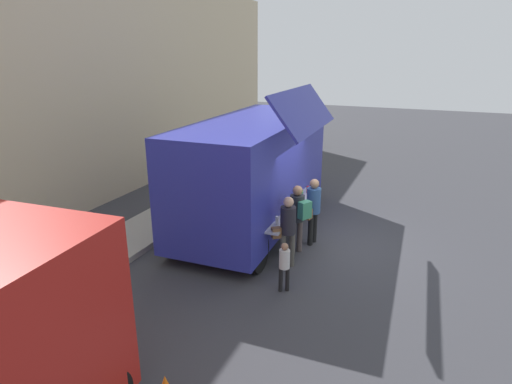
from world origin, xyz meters
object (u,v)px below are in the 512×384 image
trash_bin (237,170)px  customer_mid_with_backpack (298,213)px  food_truck_main (255,169)px  customer_rear_waiting (287,226)px  child_near_queue (284,263)px  customer_front_ordering (313,206)px

trash_bin → customer_mid_with_backpack: customer_mid_with_backpack is taller
food_truck_main → customer_mid_with_backpack: bearing=-128.8°
customer_mid_with_backpack → customer_rear_waiting: size_ratio=1.02×
child_near_queue → customer_rear_waiting: bearing=-16.7°
customer_rear_waiting → customer_front_ordering: bearing=-46.9°
trash_bin → child_near_queue: child_near_queue is taller
food_truck_main → child_near_queue: size_ratio=5.95×
customer_front_ordering → customer_mid_with_backpack: customer_front_ordering is taller
food_truck_main → child_near_queue: bearing=-148.9°
customer_mid_with_backpack → child_near_queue: bearing=129.4°
customer_front_ordering → child_near_queue: 2.54m
customer_rear_waiting → child_near_queue: customer_rear_waiting is taller
customer_mid_with_backpack → child_near_queue: (-1.82, -0.29, -0.42)m
customer_front_ordering → customer_rear_waiting: size_ratio=1.02×
food_truck_main → customer_mid_with_backpack: size_ratio=3.73×
customer_front_ordering → customer_rear_waiting: (-1.47, 0.20, -0.02)m
food_truck_main → trash_bin: bearing=30.3°
customer_front_ordering → customer_mid_with_backpack: size_ratio=1.00×
customer_rear_waiting → child_near_queue: bearing=157.1°
customer_front_ordering → customer_mid_with_backpack: bearing=84.5°
food_truck_main → customer_front_ordering: 2.09m
customer_front_ordering → customer_mid_with_backpack: 0.71m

